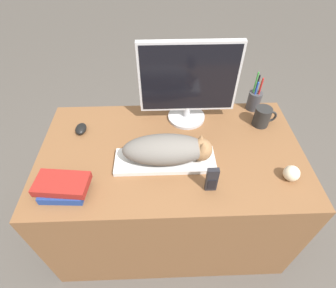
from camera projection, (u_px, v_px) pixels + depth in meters
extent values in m
plane|color=#4C4742|center=(173.00, 278.00, 1.55)|extent=(12.00, 12.00, 0.00)
cube|color=brown|center=(171.00, 191.00, 1.55)|extent=(1.30, 0.73, 0.71)
cube|color=silver|center=(165.00, 161.00, 1.23)|extent=(0.47, 0.15, 0.02)
ellipsoid|color=#66605B|center=(165.00, 149.00, 1.18)|extent=(0.39, 0.16, 0.13)
sphere|color=olive|center=(201.00, 150.00, 1.18)|extent=(0.10, 0.10, 0.10)
cone|color=olive|center=(203.00, 146.00, 1.13)|extent=(0.04, 0.04, 0.04)
cone|color=olive|center=(201.00, 138.00, 1.17)|extent=(0.04, 0.04, 0.04)
cylinder|color=#B7B7BC|center=(186.00, 117.00, 1.46)|extent=(0.20, 0.20, 0.02)
cylinder|color=#B7B7BC|center=(187.00, 111.00, 1.43)|extent=(0.04, 0.04, 0.06)
cube|color=#B7B7BC|center=(189.00, 78.00, 1.29)|extent=(0.50, 0.03, 0.38)
cube|color=black|center=(189.00, 79.00, 1.28)|extent=(0.47, 0.01, 0.35)
ellipsoid|color=black|center=(81.00, 129.00, 1.38)|extent=(0.06, 0.08, 0.04)
cylinder|color=black|center=(262.00, 117.00, 1.39)|extent=(0.09, 0.09, 0.11)
torus|color=black|center=(270.00, 116.00, 1.39)|extent=(0.07, 0.01, 0.07)
cylinder|color=#38383D|center=(254.00, 101.00, 1.49)|extent=(0.07, 0.07, 0.11)
cylinder|color=orange|center=(259.00, 91.00, 1.45)|extent=(0.01, 0.01, 0.14)
cylinder|color=black|center=(256.00, 88.00, 1.45)|extent=(0.01, 0.01, 0.16)
cylinder|color=#338C38|center=(254.00, 88.00, 1.43)|extent=(0.01, 0.01, 0.19)
cylinder|color=#1E47B2|center=(255.00, 93.00, 1.44)|extent=(0.01, 0.01, 0.14)
cylinder|color=#B21E1E|center=(259.00, 91.00, 1.43)|extent=(0.01, 0.01, 0.16)
sphere|color=beige|center=(292.00, 173.00, 1.15)|extent=(0.07, 0.07, 0.07)
cube|color=black|center=(212.00, 179.00, 1.09)|extent=(0.05, 0.02, 0.13)
cube|color=black|center=(212.00, 185.00, 1.10)|extent=(0.03, 0.00, 0.06)
cube|color=navy|center=(64.00, 190.00, 1.11)|extent=(0.19, 0.14, 0.04)
cube|color=maroon|center=(62.00, 184.00, 1.09)|extent=(0.23, 0.14, 0.04)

